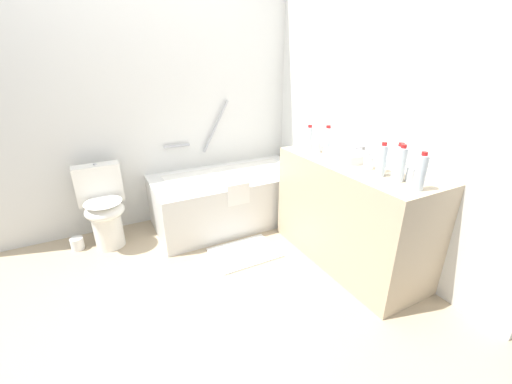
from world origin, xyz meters
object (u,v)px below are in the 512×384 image
(water_bottle_0, at_px, (309,137))
(drinking_glass_0, at_px, (369,163))
(water_bottle_3, at_px, (327,140))
(drinking_glass_1, at_px, (411,175))
(bath_mat, at_px, (245,253))
(toilet, at_px, (104,208))
(water_bottle_2, at_px, (382,160))
(drinking_glass_2, at_px, (382,165))
(toilet_paper_roll, at_px, (77,243))
(sink_faucet, at_px, (362,152))
(bathtub, at_px, (232,196))
(water_bottle_4, at_px, (400,164))
(sink_basin, at_px, (344,156))
(water_bottle_1, at_px, (421,172))
(water_bottle_5, at_px, (399,161))
(drinking_glass_3, at_px, (317,146))

(water_bottle_0, xyz_separation_m, drinking_glass_0, (0.03, -0.67, -0.05))
(water_bottle_3, relative_size, drinking_glass_1, 2.42)
(drinking_glass_1, xyz_separation_m, bath_mat, (-0.75, 0.93, -0.91))
(toilet, distance_m, drinking_glass_0, 2.28)
(water_bottle_2, bearing_deg, drinking_glass_2, 37.04)
(water_bottle_3, bearing_deg, toilet_paper_roll, 156.23)
(drinking_glass_0, distance_m, toilet_paper_roll, 2.60)
(bath_mat, bearing_deg, sink_faucet, -21.82)
(water_bottle_2, relative_size, water_bottle_3, 1.02)
(bathtub, bearing_deg, drinking_glass_0, -66.41)
(bathtub, height_order, water_bottle_4, bathtub)
(sink_faucet, xyz_separation_m, water_bottle_4, (-0.21, -0.53, 0.08))
(bathtub, relative_size, sink_basin, 4.75)
(sink_faucet, bearing_deg, drinking_glass_0, -127.22)
(toilet, relative_size, sink_basin, 2.25)
(water_bottle_0, xyz_separation_m, water_bottle_2, (-0.02, -0.83, 0.01))
(water_bottle_3, bearing_deg, water_bottle_2, -95.73)
(water_bottle_2, bearing_deg, bath_mat, 131.18)
(drinking_glass_0, bearing_deg, toilet, 142.42)
(water_bottle_0, xyz_separation_m, drinking_glass_1, (0.07, -1.00, -0.05))
(sink_basin, xyz_separation_m, drinking_glass_1, (0.04, -0.57, 0.01))
(water_bottle_1, bearing_deg, sink_faucet, 71.56)
(sink_basin, distance_m, water_bottle_1, 0.69)
(bathtub, distance_m, drinking_glass_2, 1.60)
(drinking_glass_0, distance_m, drinking_glass_2, 0.10)
(bathtub, xyz_separation_m, water_bottle_0, (0.52, -0.58, 0.68))
(water_bottle_4, relative_size, water_bottle_5, 1.05)
(bathtub, xyz_separation_m, drinking_glass_0, (0.55, -1.25, 0.63))
(water_bottle_2, relative_size, drinking_glass_3, 2.25)
(toilet_paper_roll, bearing_deg, water_bottle_4, -39.71)
(water_bottle_1, height_order, toilet_paper_roll, water_bottle_1)
(water_bottle_1, bearing_deg, toilet_paper_roll, 137.48)
(drinking_glass_2, bearing_deg, water_bottle_0, 94.41)
(sink_faucet, bearing_deg, drinking_glass_3, 130.66)
(water_bottle_4, bearing_deg, toilet, 136.68)
(toilet, relative_size, drinking_glass_3, 7.21)
(toilet, height_order, water_bottle_1, water_bottle_1)
(sink_basin, distance_m, bath_mat, 1.20)
(bath_mat, bearing_deg, bathtub, 75.39)
(water_bottle_5, height_order, drinking_glass_0, water_bottle_5)
(water_bottle_0, distance_m, drinking_glass_1, 1.00)
(bath_mat, height_order, toilet_paper_roll, toilet_paper_roll)
(toilet, xyz_separation_m, water_bottle_1, (1.72, -1.79, 0.61))
(sink_basin, bearing_deg, water_bottle_5, -84.60)
(water_bottle_4, relative_size, drinking_glass_3, 2.35)
(sink_basin, xyz_separation_m, water_bottle_2, (-0.04, -0.40, 0.08))
(sink_basin, bearing_deg, toilet, 147.70)
(water_bottle_3, height_order, water_bottle_5, water_bottle_5)
(water_bottle_4, bearing_deg, drinking_glass_3, 92.04)
(water_bottle_3, bearing_deg, drinking_glass_3, 147.84)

